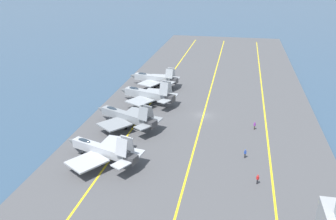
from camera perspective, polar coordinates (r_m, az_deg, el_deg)
The scene contains 12 objects.
ground_plane at distance 84.48m, azimuth 5.69°, elevation -1.08°, with size 2000.00×2000.00×0.00m, color #334C66.
carrier_deck at distance 84.40m, azimuth 5.70°, elevation -0.96°, with size 201.88×51.75×0.40m, color #4C4C4F.
deck_stripe_foul_line at distance 84.34m, azimuth 15.36°, elevation -1.55°, with size 181.69×0.36×0.01m, color yellow.
deck_stripe_centerline at distance 84.32m, azimuth 5.70°, elevation -0.83°, with size 181.69×0.36×0.01m, color yellow.
deck_stripe_edge_line at distance 86.67m, azimuth -3.69°, elevation -0.11°, with size 181.69×0.36×0.01m, color yellow.
parked_jet_nearest at distance 64.55m, azimuth -10.61°, elevation -6.33°, with size 14.17×15.79×6.23m.
parked_jet_second at distance 77.46m, azimuth -6.77°, elevation -1.01°, with size 13.80×16.42×6.11m.
parked_jet_third at distance 90.11m, azimuth -3.38°, elevation 2.53°, with size 13.40×15.89×6.73m.
parked_jet_fourth at distance 103.26m, azimuth -2.26°, elevation 5.11°, with size 12.45×15.10×6.00m.
crew_red_vest at distance 60.00m, azimuth 14.17°, elevation -10.66°, with size 0.42×0.46×1.73m.
crew_purple_vest at distance 78.54m, azimuth 13.72°, elevation -2.41°, with size 0.40×0.46×1.78m.
crew_blue_vest at distance 66.95m, azimuth 12.27°, elevation -6.81°, with size 0.37×0.45×1.71m.
Camera 1 is at (-77.36, -7.00, 33.22)m, focal length 38.00 mm.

